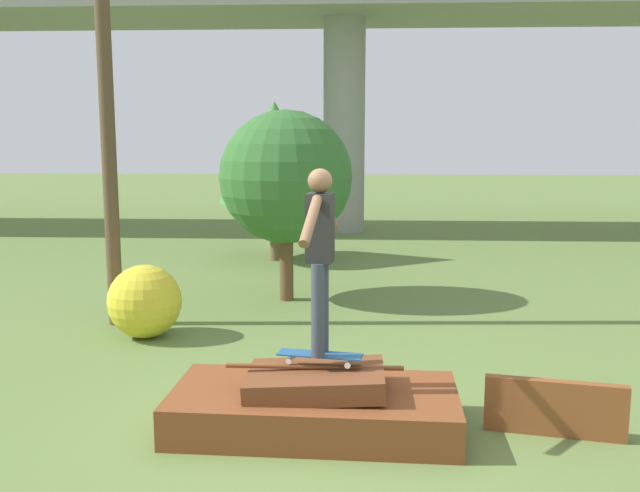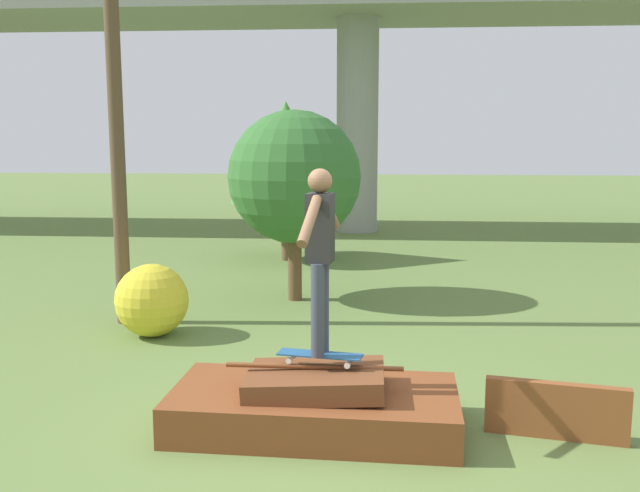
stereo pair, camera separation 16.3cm
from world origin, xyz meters
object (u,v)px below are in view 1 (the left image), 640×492
at_px(utility_pole, 104,40).
at_px(tree_behind_right, 286,177).
at_px(skater, 320,248).
at_px(bush_yellow_flowering, 145,301).
at_px(tree_behind_left, 275,153).
at_px(skateboard, 320,355).

distance_m(utility_pole, tree_behind_right, 3.31).
bearing_deg(skater, tree_behind_right, 99.12).
bearing_deg(bush_yellow_flowering, utility_pole, 133.72).
height_order(utility_pole, bush_yellow_flowering, utility_pole).
bearing_deg(utility_pole, bush_yellow_flowering, -46.28).
xyz_separation_m(tree_behind_left, bush_yellow_flowering, (-1.04, -5.76, -1.76)).
distance_m(skateboard, skater, 0.97).
xyz_separation_m(skater, utility_pole, (-3.02, 3.38, 2.18)).
bearing_deg(bush_yellow_flowering, skater, -48.65).
height_order(skater, bush_yellow_flowering, skater).
bearing_deg(skateboard, skater, -33.69).
distance_m(skateboard, bush_yellow_flowering, 3.66).
height_order(skateboard, bush_yellow_flowering, bush_yellow_flowering).
xyz_separation_m(tree_behind_right, bush_yellow_flowering, (-1.62, -2.19, -1.47)).
distance_m(utility_pole, tree_behind_left, 5.62).
relative_size(skater, utility_pole, 0.22).
height_order(tree_behind_left, bush_yellow_flowering, tree_behind_left).
relative_size(utility_pole, tree_behind_right, 2.48).
relative_size(tree_behind_left, bush_yellow_flowering, 3.43).
relative_size(skateboard, utility_pole, 0.11).
xyz_separation_m(skateboard, tree_behind_left, (-1.38, 8.51, 1.56)).
distance_m(tree_behind_right, bush_yellow_flowering, 3.10).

